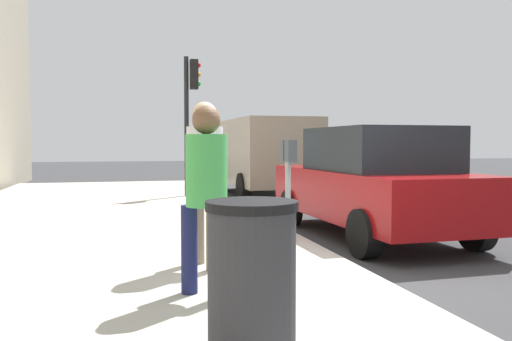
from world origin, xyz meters
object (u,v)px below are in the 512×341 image
at_px(pedestrian_at_meter, 205,169).
at_px(traffic_signal, 190,102).
at_px(parked_van_far, 261,152).
at_px(trash_bin, 252,280).
at_px(parking_meter, 288,173).
at_px(pedestrian_bystander, 206,186).
at_px(parked_sedan_near, 373,182).

xyz_separation_m(pedestrian_at_meter, traffic_signal, (7.99, -0.85, 1.34)).
distance_m(parked_van_far, trash_bin, 12.06).
distance_m(parking_meter, trash_bin, 3.12).
bearing_deg(pedestrian_bystander, parking_meter, -0.89).
height_order(parking_meter, trash_bin, parking_meter).
bearing_deg(pedestrian_at_meter, parked_van_far, 55.59).
height_order(parking_meter, parked_van_far, parked_van_far).
xyz_separation_m(parking_meter, pedestrian_at_meter, (-0.31, 1.06, 0.07)).
height_order(pedestrian_bystander, trash_bin, pedestrian_bystander).
bearing_deg(traffic_signal, parked_van_far, -63.26).
height_order(parked_sedan_near, parked_van_far, parked_van_far).
bearing_deg(parked_sedan_near, pedestrian_bystander, 134.12).
bearing_deg(pedestrian_bystander, parked_sedan_near, -6.14).
bearing_deg(parked_sedan_near, pedestrian_at_meter, 123.20).
relative_size(pedestrian_at_meter, traffic_signal, 0.51).
distance_m(parking_meter, pedestrian_at_meter, 1.10).
bearing_deg(pedestrian_at_meter, parked_sedan_near, 17.24).
xyz_separation_m(parked_van_far, trash_bin, (-11.64, 3.12, -0.60)).
height_order(parked_sedan_near, traffic_signal, traffic_signal).
bearing_deg(traffic_signal, parked_sedan_near, -159.98).
bearing_deg(parking_meter, traffic_signal, 1.58).
bearing_deg(parking_meter, pedestrian_bystander, 139.37).
distance_m(traffic_signal, trash_bin, 10.75).
distance_m(parking_meter, parked_sedan_near, 2.61).
height_order(parking_meter, pedestrian_at_meter, pedestrian_at_meter).
xyz_separation_m(parking_meter, parked_sedan_near, (1.68, -1.97, -0.27)).
xyz_separation_m(parking_meter, parked_van_far, (8.78, -1.97, 0.09)).
xyz_separation_m(pedestrian_at_meter, parked_van_far, (9.09, -3.03, 0.02)).
relative_size(pedestrian_bystander, traffic_signal, 0.47).
bearing_deg(parked_sedan_near, parked_van_far, 0.01).
xyz_separation_m(parked_sedan_near, traffic_signal, (6.00, 2.19, 1.68)).
relative_size(parking_meter, pedestrian_at_meter, 0.77).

